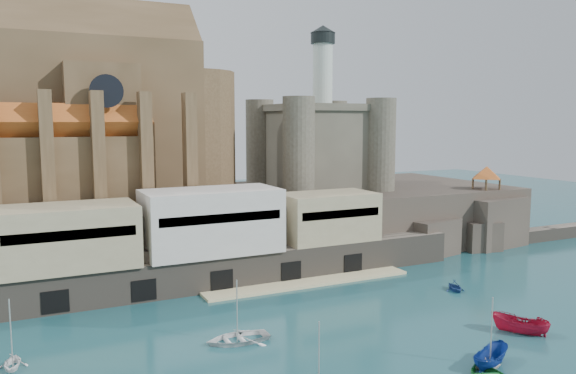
% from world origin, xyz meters
% --- Properties ---
extents(ground, '(300.00, 300.00, 0.00)m').
position_xyz_m(ground, '(0.00, 0.00, 0.00)').
color(ground, '#17464D').
rests_on(ground, ground).
extents(promontory, '(100.00, 36.00, 10.00)m').
position_xyz_m(promontory, '(-0.19, 39.37, 4.92)').
color(promontory, '#2C2621').
rests_on(promontory, ground).
extents(quay, '(70.00, 12.00, 13.05)m').
position_xyz_m(quay, '(-10.19, 23.07, 6.07)').
color(quay, '#62594E').
rests_on(quay, ground).
extents(church, '(47.00, 25.93, 30.51)m').
position_xyz_m(church, '(-24.13, 41.85, 22.13)').
color(church, '#4D3A24').
rests_on(church, promontory).
extents(castle_keep, '(21.20, 21.20, 29.30)m').
position_xyz_m(castle_keep, '(16.08, 41.08, 18.31)').
color(castle_keep, '#4A463A').
rests_on(castle_keep, promontory).
extents(rock_outcrop, '(14.50, 10.50, 8.70)m').
position_xyz_m(rock_outcrop, '(42.00, 25.84, 4.02)').
color(rock_outcrop, '#2C2621').
rests_on(rock_outcrop, ground).
extents(pavilion, '(6.40, 6.40, 5.40)m').
position_xyz_m(pavilion, '(42.00, 26.00, 12.73)').
color(pavilion, '#4D3A24').
rests_on(pavilion, rock_outcrop).
extents(boat_1, '(2.08, 2.61, 2.64)m').
position_xyz_m(boat_1, '(3.82, -12.45, 0.00)').
color(boat_1, white).
rests_on(boat_1, ground).
extents(boat_2, '(2.60, 2.57, 5.27)m').
position_xyz_m(boat_2, '(4.59, -12.06, 0.00)').
color(boat_2, navy).
rests_on(boat_2, ground).
extents(boat_4, '(3.19, 2.25, 3.40)m').
position_xyz_m(boat_4, '(-34.40, 6.34, 0.00)').
color(boat_4, white).
rests_on(boat_4, ground).
extents(boat_5, '(3.10, 3.12, 5.85)m').
position_xyz_m(boat_5, '(13.31, -7.61, 0.00)').
color(boat_5, maroon).
rests_on(boat_5, ground).
extents(boat_6, '(1.50, 4.70, 6.52)m').
position_xyz_m(boat_6, '(-14.07, 3.20, 0.00)').
color(boat_6, white).
rests_on(boat_6, ground).
extents(boat_7, '(3.27, 2.51, 3.36)m').
position_xyz_m(boat_7, '(17.64, 6.77, 0.00)').
color(boat_7, navy).
rests_on(boat_7, ground).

